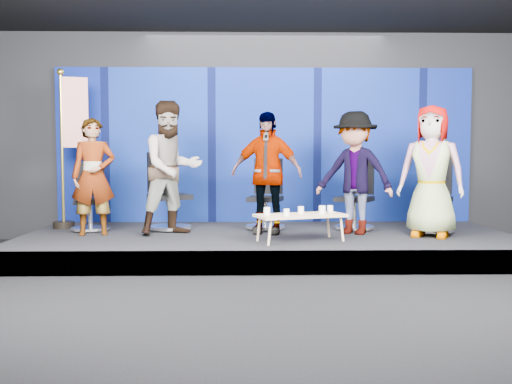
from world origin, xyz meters
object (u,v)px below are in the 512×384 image
at_px(panelist_a, 93,177).
at_px(mug_c, 301,210).
at_px(coffee_table, 300,216).
at_px(flag_stand, 70,144).
at_px(mug_a, 267,211).
at_px(chair_b, 168,204).
at_px(chair_d, 355,206).
at_px(panelist_e, 431,171).
at_px(chair_a, 90,208).
at_px(chair_c, 266,206).
at_px(panelist_c, 266,173).
at_px(mug_d, 322,209).
at_px(panelist_d, 354,173).
at_px(mug_e, 330,209).
at_px(mug_b, 287,212).
at_px(chair_e, 433,207).
at_px(panelist_b, 172,168).

height_order(panelist_a, mug_c, panelist_a).
distance_m(panelist_a, coffee_table, 3.00).
bearing_deg(flag_stand, mug_a, -38.98).
height_order(panelist_a, chair_b, panelist_a).
distance_m(chair_d, mug_c, 1.45).
relative_size(panelist_e, mug_c, 19.18).
xyz_separation_m(mug_c, flag_stand, (-3.44, 1.33, 0.89)).
xyz_separation_m(chair_a, chair_c, (2.66, 0.13, 0.02)).
relative_size(panelist_c, mug_d, 16.66).
height_order(chair_c, panelist_d, panelist_d).
distance_m(mug_d, flag_stand, 4.06).
height_order(chair_b, flag_stand, flag_stand).
height_order(panelist_a, mug_e, panelist_a).
relative_size(chair_c, mug_b, 12.38).
bearing_deg(coffee_table, flag_stand, 157.65).
bearing_deg(mug_e, flag_stand, 162.99).
xyz_separation_m(mug_d, flag_stand, (-3.73, 1.33, 0.89)).
distance_m(coffee_table, mug_e, 0.49).
bearing_deg(mug_b, chair_e, 24.57).
height_order(mug_e, flag_stand, flag_stand).
bearing_deg(panelist_e, panelist_c, -162.27).
distance_m(panelist_c, chair_e, 2.53).
relative_size(panelist_d, mug_e, 18.47).
distance_m(panelist_b, mug_a, 1.64).
relative_size(chair_a, chair_d, 0.94).
distance_m(mug_c, flag_stand, 3.80).
bearing_deg(coffee_table, mug_e, 28.30).
xyz_separation_m(chair_e, panelist_e, (-0.20, -0.47, 0.54)).
xyz_separation_m(chair_e, mug_e, (-1.62, -0.63, 0.04)).
height_order(chair_a, chair_e, chair_e).
height_order(chair_b, mug_d, chair_b).
xyz_separation_m(chair_b, chair_c, (1.49, 0.07, -0.03)).
bearing_deg(chair_a, panelist_b, -31.41).
relative_size(mug_a, mug_d, 0.95).
bearing_deg(chair_c, mug_d, -45.06).
height_order(chair_a, chair_c, chair_c).
xyz_separation_m(panelist_d, chair_e, (1.21, 0.17, -0.51)).
xyz_separation_m(chair_c, mug_d, (0.71, -1.18, 0.06)).
relative_size(panelist_b, flag_stand, 0.78).
bearing_deg(chair_e, panelist_d, -145.29).
relative_size(panelist_d, mug_a, 17.64).
distance_m(chair_e, flag_stand, 5.59).
height_order(chair_b, chair_e, chair_b).
bearing_deg(chair_d, mug_c, -100.38).
bearing_deg(chair_d, panelist_b, -139.68).
bearing_deg(chair_a, mug_d, -29.94).
xyz_separation_m(panelist_a, chair_b, (0.99, 0.53, -0.45)).
relative_size(panelist_a, panelist_d, 0.94).
height_order(chair_e, panelist_e, panelist_e).
height_order(chair_c, panelist_e, panelist_e).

